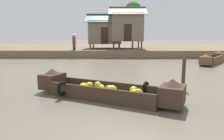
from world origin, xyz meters
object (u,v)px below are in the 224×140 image
object	(u,v)px
fishing_skiff_distant	(213,59)
palm_tree_mid	(133,10)
vendor_person	(74,41)
stilt_house_right	(127,27)
banana_boat	(104,89)
stilt_house_mid_right	(105,32)
mooring_post	(184,74)

from	to	relation	value
fishing_skiff_distant	palm_tree_mid	size ratio (longest dim) A/B	0.74
palm_tree_mid	vendor_person	distance (m)	9.63
stilt_house_right	vendor_person	size ratio (longest dim) A/B	2.79
banana_boat	palm_tree_mid	bearing A→B (deg)	82.65
stilt_house_right	palm_tree_mid	size ratio (longest dim) A/B	0.81
fishing_skiff_distant	stilt_house_mid_right	distance (m)	12.11
fishing_skiff_distant	palm_tree_mid	xyz separation A→B (m)	(-5.47, 10.47, 5.11)
banana_boat	vendor_person	world-z (taller)	vendor_person
mooring_post	stilt_house_mid_right	bearing A→B (deg)	103.51
fishing_skiff_distant	mooring_post	world-z (taller)	mooring_post
stilt_house_right	palm_tree_mid	distance (m)	3.91
stilt_house_right	palm_tree_mid	bearing A→B (deg)	73.28
palm_tree_mid	mooring_post	distance (m)	19.29
palm_tree_mid	vendor_person	xyz separation A→B (m)	(-6.34, -6.21, -3.74)
palm_tree_mid	stilt_house_right	bearing A→B (deg)	-106.72
stilt_house_mid_right	palm_tree_mid	xyz separation A→B (m)	(3.39, 2.55, 2.77)
fishing_skiff_distant	stilt_house_mid_right	xyz separation A→B (m)	(-8.86, 7.92, 2.33)
vendor_person	mooring_post	world-z (taller)	vendor_person
fishing_skiff_distant	vendor_person	bearing A→B (deg)	160.17
stilt_house_mid_right	vendor_person	distance (m)	4.80
fishing_skiff_distant	stilt_house_right	distance (m)	10.20
banana_boat	stilt_house_mid_right	distance (m)	17.59
fishing_skiff_distant	vendor_person	xyz separation A→B (m)	(-11.81, 4.26, 1.37)
banana_boat	palm_tree_mid	xyz separation A→B (m)	(2.57, 19.96, 5.11)
stilt_house_right	mooring_post	distance (m)	15.89
banana_boat	vendor_person	distance (m)	14.33
banana_boat	mooring_post	xyz separation A→B (m)	(3.06, 1.29, 0.31)
stilt_house_mid_right	vendor_person	world-z (taller)	stilt_house_mid_right
stilt_house_mid_right	stilt_house_right	xyz separation A→B (m)	(2.47, -0.50, 0.51)
banana_boat	stilt_house_mid_right	world-z (taller)	stilt_house_mid_right
stilt_house_right	mooring_post	xyz separation A→B (m)	(1.41, -15.62, -2.55)
banana_boat	fishing_skiff_distant	xyz separation A→B (m)	(8.05, 9.49, 0.01)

